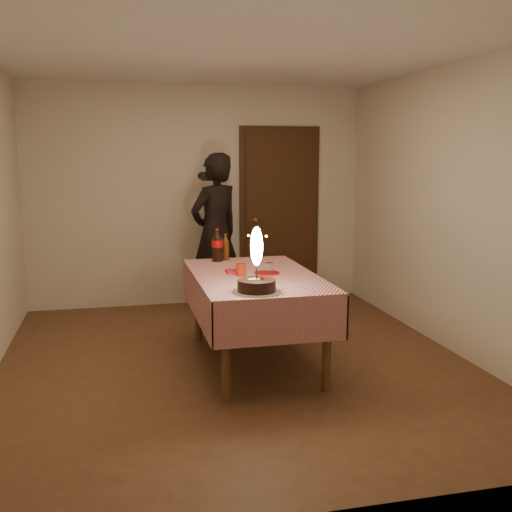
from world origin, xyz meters
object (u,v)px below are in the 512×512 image
amber_bottle_right (260,248)px  red_cup (241,270)px  red_plate (267,273)px  photographer (215,233)px  birthday_cake (257,277)px  amber_bottle_left (226,248)px  dining_table (255,286)px  cola_bottle (217,245)px  clear_cup (269,268)px

amber_bottle_right → red_cup: bearing=-115.6°
red_plate → photographer: size_ratio=0.12×
birthday_cake → amber_bottle_left: (0.02, 1.39, 0.00)m
dining_table → photographer: (-0.04, 1.78, 0.23)m
cola_bottle → amber_bottle_left: cola_bottle is taller
birthday_cake → cola_bottle: (-0.07, 1.34, 0.04)m
red_cup → photographer: 1.81m
dining_table → birthday_cake: birthday_cake is taller
red_cup → photographer: size_ratio=0.06×
clear_cup → amber_bottle_left: amber_bottle_left is taller
cola_bottle → clear_cup: bearing=-63.4°
amber_bottle_right → photographer: (-0.24, 1.13, 0.00)m
amber_bottle_right → cola_bottle: bearing=172.3°
cola_bottle → photographer: 1.09m
amber_bottle_right → dining_table: bearing=-107.1°
red_cup → amber_bottle_left: 0.77m
clear_cup → photographer: size_ratio=0.05×
photographer → cola_bottle: bearing=-98.5°
clear_cup → red_plate: bearing=-157.9°
red_plate → clear_cup: (0.02, 0.01, 0.04)m
amber_bottle_left → dining_table: bearing=-81.4°
dining_table → red_plate: 0.16m
dining_table → red_cup: red_cup is taller
amber_bottle_right → clear_cup: bearing=-96.0°
red_cup → amber_bottle_left: (0.01, 0.77, 0.07)m
birthday_cake → red_plate: birthday_cake is taller
birthday_cake → amber_bottle_right: (0.33, 1.28, 0.00)m
birthday_cake → red_plate: size_ratio=2.21×
red_plate → dining_table: bearing=-171.1°
red_plate → photographer: (-0.16, 1.76, 0.12)m
birthday_cake → clear_cup: bearing=68.1°
dining_table → red_plate: bearing=8.9°
birthday_cake → amber_bottle_left: bearing=89.1°
birthday_cake → amber_bottle_right: bearing=75.5°
photographer → birthday_cake: bearing=-92.2°
red_plate → amber_bottle_left: 0.77m
clear_cup → amber_bottle_left: bearing=108.9°
birthday_cake → photographer: size_ratio=0.27×
birthday_cake → photographer: (0.09, 2.42, 0.01)m
dining_table → amber_bottle_left: size_ratio=6.75×
dining_table → amber_bottle_right: (0.20, 0.64, 0.22)m
cola_bottle → amber_bottle_right: cola_bottle is taller
birthday_cake → red_cup: birthday_cake is taller
red_cup → amber_bottle_right: amber_bottle_right is taller
red_cup → cola_bottle: bearing=96.4°
birthday_cake → dining_table: bearing=78.1°
dining_table → cola_bottle: cola_bottle is taller
red_plate → amber_bottle_left: amber_bottle_left is taller
clear_cup → photographer: 1.76m
amber_bottle_left → amber_bottle_right: same height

